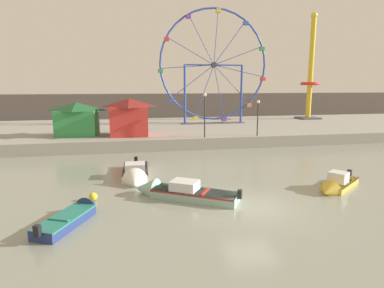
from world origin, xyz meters
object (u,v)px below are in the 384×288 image
object	(u,v)px
motorboat_navy_blue	(74,215)
promenade_lamp_far	(205,109)
ferris_wheel_blue_frame	(214,67)
mooring_buoy_orange	(93,197)
promenade_lamp_near	(258,112)
motorboat_mustard_yellow	(336,185)
carnival_booth_red_striped	(129,116)
carnival_booth_green_kiosk	(77,118)
motorboat_white_red_stripe	(135,175)
motorboat_seafoam	(176,191)
drop_tower_yellow_tower	(310,77)

from	to	relation	value
motorboat_navy_blue	promenade_lamp_far	world-z (taller)	promenade_lamp_far
ferris_wheel_blue_frame	mooring_buoy_orange	bearing A→B (deg)	-118.29
promenade_lamp_near	promenade_lamp_far	size ratio (longest dim) A/B	0.83
promenade_lamp_near	motorboat_mustard_yellow	bearing A→B (deg)	-92.67
motorboat_mustard_yellow	promenade_lamp_near	xyz separation A→B (m)	(0.62, 13.32, 3.06)
ferris_wheel_blue_frame	carnival_booth_red_striped	bearing A→B (deg)	-142.50
motorboat_navy_blue	carnival_booth_green_kiosk	xyz separation A→B (m)	(-2.36, 18.31, 2.50)
motorboat_mustard_yellow	motorboat_white_red_stripe	bearing A→B (deg)	-57.70
motorboat_navy_blue	promenade_lamp_far	xyz separation A→B (m)	(9.45, 14.95, 3.50)
promenade_lamp_near	mooring_buoy_orange	distance (m)	19.09
ferris_wheel_blue_frame	promenade_lamp_near	world-z (taller)	ferris_wheel_blue_frame
promenade_lamp_near	promenade_lamp_far	world-z (taller)	promenade_lamp_far
motorboat_navy_blue	carnival_booth_green_kiosk	distance (m)	18.63
motorboat_mustard_yellow	promenade_lamp_far	xyz separation A→B (m)	(-4.58, 13.35, 3.45)
ferris_wheel_blue_frame	motorboat_navy_blue	bearing A→B (deg)	-117.03
motorboat_seafoam	promenade_lamp_far	distance (m)	14.00
drop_tower_yellow_tower	ferris_wheel_blue_frame	bearing A→B (deg)	-168.96
promenade_lamp_near	ferris_wheel_blue_frame	bearing A→B (deg)	98.15
drop_tower_yellow_tower	motorboat_navy_blue	bearing A→B (deg)	-134.42
drop_tower_yellow_tower	carnival_booth_green_kiosk	xyz separation A→B (m)	(-30.39, -10.29, -4.21)
promenade_lamp_near	promenade_lamp_far	distance (m)	5.22
promenade_lamp_far	mooring_buoy_orange	world-z (taller)	promenade_lamp_far
promenade_lamp_far	motorboat_white_red_stripe	bearing A→B (deg)	-126.46
motorboat_seafoam	carnival_booth_green_kiosk	world-z (taller)	carnival_booth_green_kiosk
carnival_booth_green_kiosk	ferris_wheel_blue_frame	bearing A→B (deg)	30.30
motorboat_mustard_yellow	carnival_booth_red_striped	world-z (taller)	carnival_booth_red_striped
motorboat_seafoam	drop_tower_yellow_tower	world-z (taller)	drop_tower_yellow_tower
motorboat_navy_blue	ferris_wheel_blue_frame	size ratio (longest dim) A/B	0.29
motorboat_navy_blue	promenade_lamp_near	size ratio (longest dim) A/B	1.19
motorboat_mustard_yellow	ferris_wheel_blue_frame	world-z (taller)	ferris_wheel_blue_frame
promenade_lamp_far	mooring_buoy_orange	size ratio (longest dim) A/B	9.33
motorboat_white_red_stripe	carnival_booth_green_kiosk	size ratio (longest dim) A/B	1.20
motorboat_navy_blue	mooring_buoy_orange	xyz separation A→B (m)	(0.57, 2.40, -0.02)
motorboat_white_red_stripe	mooring_buoy_orange	distance (m)	4.20
mooring_buoy_orange	motorboat_navy_blue	bearing A→B (deg)	-103.36
promenade_lamp_far	mooring_buoy_orange	distance (m)	15.76
carnival_booth_red_striped	promenade_lamp_far	world-z (taller)	promenade_lamp_far
ferris_wheel_blue_frame	mooring_buoy_orange	size ratio (longest dim) A/B	31.93
mooring_buoy_orange	motorboat_seafoam	bearing A→B (deg)	-3.23
motorboat_navy_blue	motorboat_white_red_stripe	world-z (taller)	motorboat_white_red_stripe
motorboat_navy_blue	mooring_buoy_orange	bearing A→B (deg)	11.53
drop_tower_yellow_tower	carnival_booth_red_striped	world-z (taller)	drop_tower_yellow_tower
carnival_booth_red_striped	motorboat_navy_blue	bearing A→B (deg)	-95.85
motorboat_navy_blue	promenade_lamp_near	distance (m)	21.14
carnival_booth_green_kiosk	promenade_lamp_far	world-z (taller)	promenade_lamp_far
motorboat_navy_blue	motorboat_mustard_yellow	xyz separation A→B (m)	(14.03, 1.60, 0.05)
carnival_booth_red_striped	promenade_lamp_near	distance (m)	12.36
mooring_buoy_orange	drop_tower_yellow_tower	bearing A→B (deg)	43.65
ferris_wheel_blue_frame	carnival_booth_green_kiosk	bearing A→B (deg)	-154.49
promenade_lamp_near	drop_tower_yellow_tower	bearing A→B (deg)	45.64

